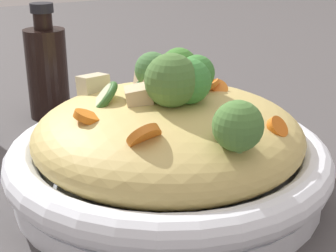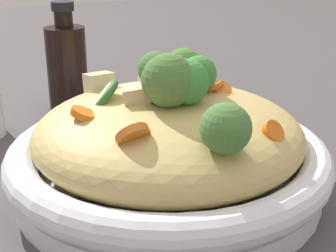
% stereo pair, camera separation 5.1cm
% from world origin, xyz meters
% --- Properties ---
extents(ground_plane, '(3.00, 3.00, 0.00)m').
position_xyz_m(ground_plane, '(0.00, 0.00, 0.00)').
color(ground_plane, '#484546').
extents(serving_bowl, '(0.33, 0.33, 0.06)m').
position_xyz_m(serving_bowl, '(0.00, 0.00, 0.03)').
color(serving_bowl, white).
rests_on(serving_bowl, ground_plane).
extents(noodle_heap, '(0.27, 0.27, 0.08)m').
position_xyz_m(noodle_heap, '(-0.00, -0.00, 0.06)').
color(noodle_heap, tan).
rests_on(noodle_heap, serving_bowl).
extents(broccoli_florets, '(0.20, 0.10, 0.07)m').
position_xyz_m(broccoli_florets, '(0.02, 0.01, 0.12)').
color(broccoli_florets, '#8EAC77').
rests_on(broccoli_florets, serving_bowl).
extents(carrot_coins, '(0.13, 0.17, 0.03)m').
position_xyz_m(carrot_coins, '(0.04, -0.01, 0.10)').
color(carrot_coins, orange).
rests_on(carrot_coins, serving_bowl).
extents(zucchini_slices, '(0.07, 0.10, 0.04)m').
position_xyz_m(zucchini_slices, '(-0.04, -0.03, 0.10)').
color(zucchini_slices, beige).
rests_on(zucchini_slices, serving_bowl).
extents(chicken_chunks, '(0.12, 0.08, 0.04)m').
position_xyz_m(chicken_chunks, '(-0.04, -0.02, 0.10)').
color(chicken_chunks, '#C4B893').
rests_on(chicken_chunks, serving_bowl).
extents(soy_sauce_bottle, '(0.06, 0.06, 0.16)m').
position_xyz_m(soy_sauce_bottle, '(-0.28, -0.03, 0.07)').
color(soy_sauce_bottle, black).
rests_on(soy_sauce_bottle, ground_plane).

